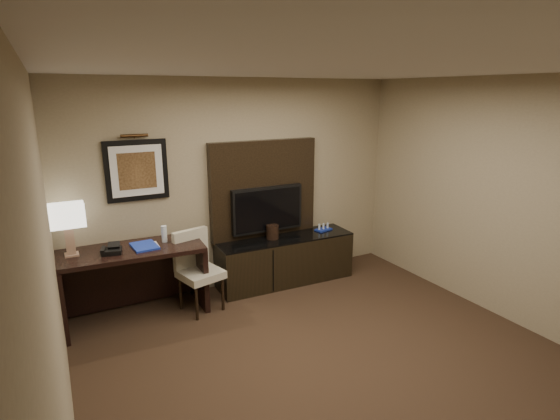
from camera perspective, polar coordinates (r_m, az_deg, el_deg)
floor at (r=4.27m, az=9.64°, el=-21.37°), size 4.50×5.00×0.01m
ceiling at (r=3.44m, az=11.71°, el=17.85°), size 4.50×5.00×0.01m
wall_back at (r=5.73m, az=-5.11°, el=3.30°), size 4.50×0.01×2.70m
wall_left at (r=2.91m, az=-27.45°, el=-10.35°), size 0.01×5.00×2.70m
wall_right at (r=5.30m, az=30.05°, el=0.32°), size 0.01×5.00×2.70m
desk at (r=5.30m, az=-18.47°, el=-9.05°), size 1.60×0.77×0.84m
credenza at (r=5.97m, az=0.67°, el=-6.48°), size 1.87×0.58×0.64m
tv_wall_panel at (r=5.81m, az=-2.14°, el=2.71°), size 1.50×0.12×1.30m
tv at (r=5.78m, az=-1.68°, el=0.11°), size 1.00×0.08×0.60m
artwork at (r=5.29m, az=-18.21°, el=4.93°), size 0.70×0.04×0.70m
picture_light at (r=5.20m, az=-18.50°, el=9.20°), size 0.04×0.04×0.30m
desk_chair at (r=5.25m, az=-10.33°, el=-8.13°), size 0.56×0.61×0.93m
table_lamp at (r=5.09m, az=-25.90°, el=-2.33°), size 0.39×0.28×0.58m
desk_phone at (r=5.06m, az=-21.13°, el=-4.76°), size 0.24×0.22×0.10m
blue_folder at (r=5.15m, az=-17.29°, el=-4.51°), size 0.28×0.36×0.02m
book at (r=5.10m, az=-17.54°, el=-3.56°), size 0.16×0.02×0.22m
water_bottle at (r=5.23m, az=-14.89°, el=-3.04°), size 0.07×0.07×0.19m
ice_bucket at (r=5.78m, az=-0.99°, el=-2.87°), size 0.19×0.19×0.19m
minibar_tray at (r=6.17m, az=5.69°, el=-2.27°), size 0.25×0.18×0.08m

